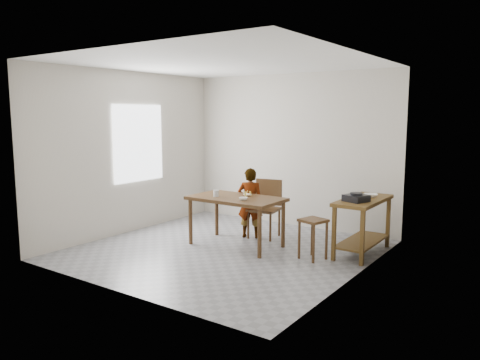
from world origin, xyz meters
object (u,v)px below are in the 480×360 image
Objects in this scene: dining_table at (236,221)px; dining_chair at (264,209)px; prep_counter at (362,226)px; stool at (313,239)px; child at (250,203)px.

dining_chair reaches higher than dining_table.
prep_counter is at bearing 22.15° from dining_table.
stool is (1.17, -0.60, -0.18)m from dining_chair.
child is 1.45m from stool.
child reaches higher than prep_counter.
prep_counter is 1.83m from child.
stool is at bearing 138.76° from child.
prep_counter is at bearing -7.46° from dining_chair.
dining_chair is 1.65× the size of stool.
dining_chair is 1.33m from stool.
child is 2.02× the size of stool.
prep_counter is (1.72, 0.70, 0.03)m from dining_table.
dining_chair is at bearing 82.50° from dining_table.
child reaches higher than stool.
dining_table is at bearing -106.49° from dining_chair.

